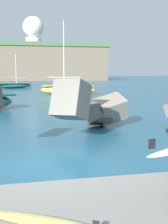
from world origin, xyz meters
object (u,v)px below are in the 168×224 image
at_px(boat_near_right, 14,85).
at_px(radar_dome, 33,29).
at_px(spare_surfboard, 43,221).
at_px(boat_mid_left, 68,89).

relative_size(boat_near_right, radar_dome, 0.68).
xyz_separation_m(spare_surfboard, boat_mid_left, (5.58, 29.73, 0.33)).
bearing_deg(boat_mid_left, boat_near_right, 110.38).
relative_size(spare_surfboard, boat_near_right, 0.30).
bearing_deg(radar_dome, spare_surfboard, -93.56).
distance_m(boat_near_right, boat_mid_left, 17.36).
bearing_deg(spare_surfboard, boat_near_right, 90.57).
bearing_deg(spare_surfboard, boat_mid_left, 79.37).
relative_size(boat_mid_left, radar_dome, 0.87).
height_order(spare_surfboard, boat_near_right, boat_near_right).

